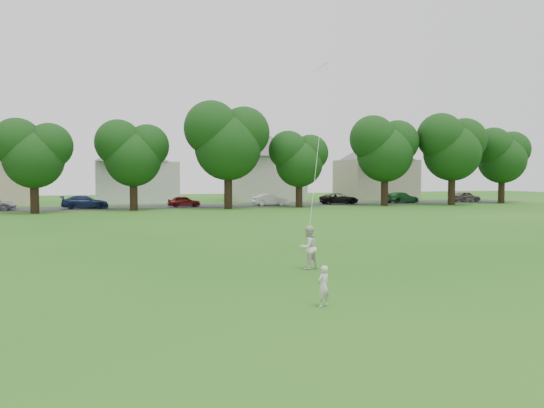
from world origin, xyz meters
name	(u,v)px	position (x,y,z in m)	size (l,w,h in m)	color
ground	(291,297)	(0.00, 0.00, 0.00)	(160.00, 160.00, 0.00)	#1B5713
street	(144,207)	(0.00, 42.00, 0.01)	(90.00, 7.00, 0.01)	#2D2D30
toddler	(323,286)	(0.39, -1.14, 0.49)	(0.36, 0.24, 0.99)	silver
older_boy	(308,248)	(1.99, 3.67, 0.73)	(0.71, 0.55, 1.46)	silver
kite	(319,143)	(2.98, 5.13, 4.31)	(1.55, 2.09, 7.41)	silver
tree_row	(197,143)	(4.29, 36.19, 6.14)	(82.03, 9.00, 10.48)	black
parked_cars	(209,201)	(6.37, 41.00, 0.61)	(72.51, 2.46, 1.26)	black
house_row	(156,162)	(2.26, 52.00, 4.82)	(76.77, 13.83, 10.19)	silver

